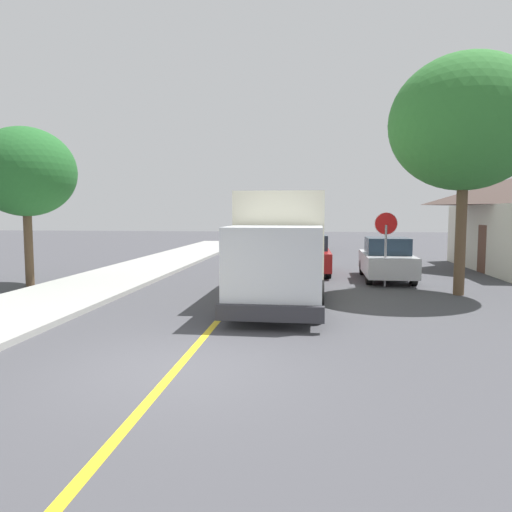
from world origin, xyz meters
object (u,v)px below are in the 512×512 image
parked_car_far (306,239)px  parked_van_across (386,260)px  street_tree_near (25,172)px  parked_car_mid (300,245)px  stop_sign (386,235)px  street_tree_far_side (465,123)px  box_truck (283,242)px  parked_car_near (309,255)px

parked_car_far → parked_van_across: 14.60m
parked_car_far → street_tree_near: bearing=-119.1°
parked_car_mid → stop_sign: bearing=-71.6°
parked_car_mid → street_tree_far_side: size_ratio=0.59×
parked_car_far → stop_sign: size_ratio=1.66×
parked_car_mid → street_tree_far_side: 13.25m
box_truck → parked_car_near: bearing=83.5°
parked_car_far → parked_van_across: (3.32, -14.22, 0.00)m
stop_sign → parked_car_mid: bearing=108.4°
street_tree_near → parked_car_far: bearing=60.9°
box_truck → parked_car_far: (0.48, 19.13, -0.97)m
parked_car_mid → street_tree_far_side: bearing=-64.7°
box_truck → stop_sign: 4.69m
parked_car_mid → parked_car_near: bearing=-85.5°
box_truck → parked_van_across: bearing=52.3°
parked_car_near → stop_sign: (2.73, -3.41, 1.06)m
box_truck → parked_car_mid: box_truck is taller
parked_car_far → parked_van_across: size_ratio=0.99×
parked_car_near → stop_sign: 4.49m
parked_car_mid → box_truck: bearing=-91.1°
parked_car_mid → stop_sign: size_ratio=1.67×
parked_car_near → parked_car_mid: 6.33m
parked_car_near → parked_van_across: bearing=-28.3°
box_truck → street_tree_near: bearing=169.1°
parked_car_far → parked_van_across: same height
parked_car_mid → stop_sign: 10.29m
box_truck → stop_sign: bearing=42.1°
stop_sign → street_tree_near: bearing=-173.8°
box_truck → street_tree_far_side: (5.57, 1.63, 3.64)m
parked_van_across → street_tree_near: 13.74m
parked_car_near → parked_van_across: (3.05, -1.64, 0.00)m
parked_car_near → street_tree_far_side: street_tree_far_side is taller
parked_van_across → stop_sign: bearing=-100.2°
stop_sign → street_tree_far_side: bearing=-35.9°
box_truck → parked_car_near: 6.66m
stop_sign → street_tree_near: 12.92m
parked_car_near → street_tree_near: (-9.93, -4.78, 3.26)m
box_truck → street_tree_near: (-9.18, 1.77, 2.29)m
parked_car_far → parked_van_across: bearing=-76.9°
parked_car_far → street_tree_far_side: 18.79m
parked_car_mid → parked_van_across: size_ratio=1.00×
stop_sign → parked_car_near: bearing=128.7°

